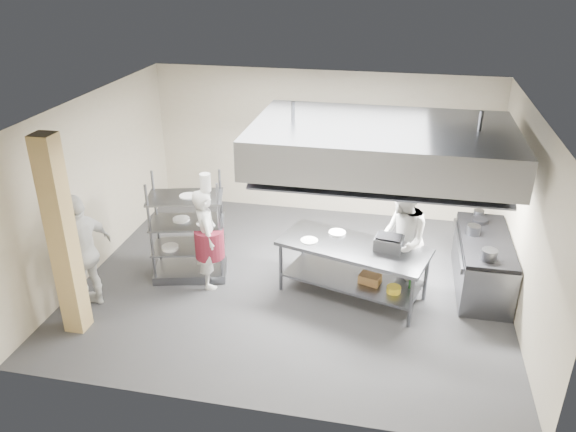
% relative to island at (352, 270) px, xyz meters
% --- Properties ---
extents(floor, '(7.00, 7.00, 0.00)m').
position_rel_island_xyz_m(floor, '(-1.00, 0.19, -0.46)').
color(floor, '#303033').
rests_on(floor, ground).
extents(ceiling, '(7.00, 7.00, 0.00)m').
position_rel_island_xyz_m(ceiling, '(-1.00, 0.19, 2.54)').
color(ceiling, silver).
rests_on(ceiling, wall_back).
extents(wall_back, '(7.00, 0.00, 7.00)m').
position_rel_island_xyz_m(wall_back, '(-1.00, 3.19, 1.04)').
color(wall_back, '#BDB096').
rests_on(wall_back, ground).
extents(wall_left, '(0.00, 6.00, 6.00)m').
position_rel_island_xyz_m(wall_left, '(-4.50, 0.19, 1.04)').
color(wall_left, '#BDB096').
rests_on(wall_left, ground).
extents(wall_right, '(0.00, 6.00, 6.00)m').
position_rel_island_xyz_m(wall_right, '(2.50, 0.19, 1.04)').
color(wall_right, '#BDB096').
rests_on(wall_right, ground).
extents(column, '(0.30, 0.30, 3.00)m').
position_rel_island_xyz_m(column, '(-3.90, -1.71, 1.04)').
color(column, '#DFBA72').
rests_on(column, floor).
extents(exhaust_hood, '(4.00, 2.50, 0.60)m').
position_rel_island_xyz_m(exhaust_hood, '(0.30, 0.59, 1.94)').
color(exhaust_hood, slate).
rests_on(exhaust_hood, ceiling).
extents(hood_strip_a, '(1.60, 0.12, 0.04)m').
position_rel_island_xyz_m(hood_strip_a, '(-0.60, 0.59, 1.62)').
color(hood_strip_a, white).
rests_on(hood_strip_a, exhaust_hood).
extents(hood_strip_b, '(1.60, 0.12, 0.04)m').
position_rel_island_xyz_m(hood_strip_b, '(1.20, 0.59, 1.62)').
color(hood_strip_b, white).
rests_on(hood_strip_b, exhaust_hood).
extents(wall_shelf, '(1.50, 0.28, 0.04)m').
position_rel_island_xyz_m(wall_shelf, '(0.80, 3.03, 1.04)').
color(wall_shelf, slate).
rests_on(wall_shelf, wall_back).
extents(island, '(2.52, 1.59, 0.91)m').
position_rel_island_xyz_m(island, '(0.00, 0.00, 0.00)').
color(island, gray).
rests_on(island, floor).
extents(island_worktop, '(2.52, 1.59, 0.06)m').
position_rel_island_xyz_m(island_worktop, '(0.00, 0.00, 0.42)').
color(island_worktop, slate).
rests_on(island_worktop, island).
extents(island_undershelf, '(2.31, 1.45, 0.04)m').
position_rel_island_xyz_m(island_undershelf, '(0.00, 0.00, -0.16)').
color(island_undershelf, slate).
rests_on(island_undershelf, island).
extents(pass_rack, '(1.35, 0.99, 1.82)m').
position_rel_island_xyz_m(pass_rack, '(-2.79, 0.06, 0.45)').
color(pass_rack, slate).
rests_on(pass_rack, floor).
extents(cooking_range, '(0.80, 2.00, 0.84)m').
position_rel_island_xyz_m(cooking_range, '(2.08, 0.69, -0.04)').
color(cooking_range, gray).
rests_on(cooking_range, floor).
extents(range_top, '(0.78, 1.96, 0.06)m').
position_rel_island_xyz_m(range_top, '(2.08, 0.69, 0.41)').
color(range_top, black).
rests_on(range_top, cooking_range).
extents(chef_head, '(0.63, 0.74, 1.72)m').
position_rel_island_xyz_m(chef_head, '(-2.37, -0.16, 0.41)').
color(chef_head, silver).
rests_on(chef_head, floor).
extents(chef_line, '(0.88, 1.05, 1.97)m').
position_rel_island_xyz_m(chef_line, '(0.72, 0.19, 0.53)').
color(chef_line, white).
rests_on(chef_line, floor).
extents(chef_plating, '(0.75, 1.20, 1.91)m').
position_rel_island_xyz_m(chef_plating, '(-4.00, -1.16, 0.50)').
color(chef_plating, white).
rests_on(chef_plating, floor).
extents(griddle, '(0.47, 0.39, 0.21)m').
position_rel_island_xyz_m(griddle, '(0.54, -0.01, 0.56)').
color(griddle, slate).
rests_on(griddle, island_worktop).
extents(wicker_basket, '(0.38, 0.31, 0.14)m').
position_rel_island_xyz_m(wicker_basket, '(0.29, -0.10, -0.06)').
color(wicker_basket, brown).
rests_on(wicker_basket, island_undershelf).
extents(stockpot, '(0.22, 0.22, 0.15)m').
position_rel_island_xyz_m(stockpot, '(1.87, 0.81, 0.52)').
color(stockpot, slate).
rests_on(stockpot, range_top).
extents(plate_stack, '(0.28, 0.28, 0.05)m').
position_rel_island_xyz_m(plate_stack, '(-2.79, 0.06, 0.13)').
color(plate_stack, white).
rests_on(plate_stack, pass_rack).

